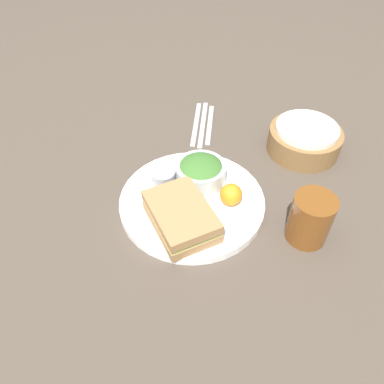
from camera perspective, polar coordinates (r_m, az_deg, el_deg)
The scene contains 11 objects.
ground_plane at distance 0.78m, azimuth 0.00°, elevation -1.98°, with size 4.00×4.00×0.00m, color #4C4238.
plate at distance 0.78m, azimuth 0.00°, elevation -1.51°, with size 0.30×0.30×0.02m, color white.
sandwich at distance 0.71m, azimuth -1.67°, elevation -3.72°, with size 0.17×0.13×0.05m.
salad_bowl at distance 0.78m, azimuth 1.34°, elevation 3.13°, with size 0.10×0.10×0.06m.
dressing_cup at distance 0.80m, azimuth -4.40°, elevation 2.33°, with size 0.05×0.05×0.03m, color #99999E.
orange_wedge at distance 0.75m, azimuth 5.96°, elevation -0.39°, with size 0.05×0.05×0.05m, color orange.
drink_glass at distance 0.73m, azimuth 17.59°, elevation -3.91°, with size 0.08×0.08×0.10m, color brown.
bread_basket at distance 0.93m, azimuth 16.76°, elevation 7.73°, with size 0.17×0.17×0.07m.
fork at distance 1.00m, azimuth 0.62°, elevation 10.43°, with size 0.19×0.01×0.01m, color #B2B2B7.
knife at distance 1.00m, azimuth 1.67°, elevation 10.37°, with size 0.20×0.01×0.01m, color #B2B2B7.
spoon at distance 1.00m, azimuth 2.72°, elevation 10.30°, with size 0.17×0.01×0.01m, color #B2B2B7.
Camera 1 is at (0.52, -0.11, 0.58)m, focal length 35.00 mm.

